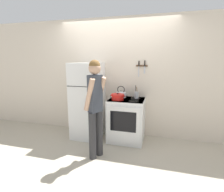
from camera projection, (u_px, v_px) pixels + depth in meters
The scene contains 9 objects.
ground_plane at pixel (116, 132), 4.10m from camera, with size 14.00×14.00×0.00m, color #B2A893.
wall_back at pixel (117, 78), 3.87m from camera, with size 10.00×0.06×2.55m.
refrigerator at pixel (88, 101), 3.77m from camera, with size 0.59×0.69×1.61m.
stove_range at pixel (126, 120), 3.61m from camera, with size 0.72×0.67×0.88m.
dutch_oven_pot at pixel (118, 97), 3.46m from camera, with size 0.30×0.26×0.15m.
tea_kettle at pixel (121, 94), 3.69m from camera, with size 0.26×0.21×0.25m.
utensil_jar at pixel (137, 95), 3.61m from camera, with size 0.09×0.09×0.27m.
person at pixel (95, 104), 2.88m from camera, with size 0.37×0.41×1.67m.
wall_knife_strip at pixel (142, 66), 3.63m from camera, with size 0.24×0.03×0.33m.
Camera 1 is at (0.93, -3.73, 1.66)m, focal length 28.00 mm.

